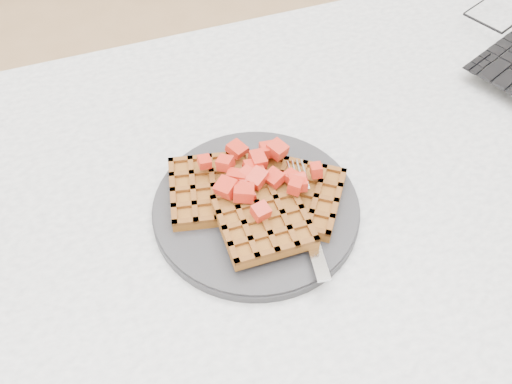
# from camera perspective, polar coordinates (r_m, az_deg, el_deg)

# --- Properties ---
(table) EXTENTS (1.20, 0.80, 0.75)m
(table) POSITION_cam_1_polar(r_m,az_deg,el_deg) (0.87, 9.58, -3.59)
(table) COLOR silver
(table) RESTS_ON ground
(plate) EXTENTS (0.26, 0.26, 0.02)m
(plate) POSITION_cam_1_polar(r_m,az_deg,el_deg) (0.72, 0.00, -1.60)
(plate) COLOR #252528
(plate) RESTS_ON table
(waffles) EXTENTS (0.24, 0.19, 0.03)m
(waffles) POSITION_cam_1_polar(r_m,az_deg,el_deg) (0.71, 0.12, -0.87)
(waffles) COLOR #93571F
(waffles) RESTS_ON plate
(strawberry_pile) EXTENTS (0.15, 0.15, 0.02)m
(strawberry_pile) POSITION_cam_1_polar(r_m,az_deg,el_deg) (0.69, 0.00, 0.74)
(strawberry_pile) COLOR #9D1006
(strawberry_pile) RESTS_ON waffles
(fork) EXTENTS (0.06, 0.18, 0.02)m
(fork) POSITION_cam_1_polar(r_m,az_deg,el_deg) (0.70, 4.95, -2.27)
(fork) COLOR silver
(fork) RESTS_ON plate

